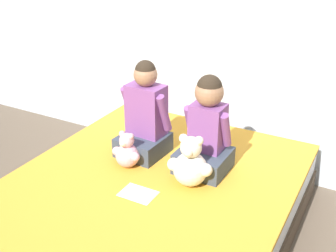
{
  "coord_description": "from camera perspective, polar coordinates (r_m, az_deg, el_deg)",
  "views": [
    {
      "loc": [
        1.15,
        -1.88,
        1.82
      ],
      "look_at": [
        0.0,
        0.24,
        0.68
      ],
      "focal_mm": 45.0,
      "sensor_mm": 36.0,
      "label": 1
    }
  ],
  "objects": [
    {
      "name": "child_on_left",
      "position": [
        2.83,
        -3.13,
        1.36
      ],
      "size": [
        0.35,
        0.33,
        0.65
      ],
      "rotation": [
        0.0,
        0.0,
        -0.06
      ],
      "color": "#384251",
      "rests_on": "bed"
    },
    {
      "name": "teddy_bear_held_by_left_child",
      "position": [
        2.74,
        -5.57,
        -3.55
      ],
      "size": [
        0.21,
        0.16,
        0.25
      ],
      "rotation": [
        0.0,
        0.0,
        -0.05
      ],
      "color": "#DBA3B2",
      "rests_on": "bed"
    },
    {
      "name": "ground_plane",
      "position": [
        2.86,
        -2.37,
        -14.25
      ],
      "size": [
        14.0,
        14.0,
        0.0
      ],
      "primitive_type": "plane",
      "color": "brown"
    },
    {
      "name": "child_on_right",
      "position": [
        2.64,
        5.23,
        -0.56
      ],
      "size": [
        0.32,
        0.31,
        0.63
      ],
      "rotation": [
        0.0,
        0.0,
        -0.01
      ],
      "color": "#384251",
      "rests_on": "bed"
    },
    {
      "name": "teddy_bear_held_by_right_child",
      "position": [
        2.52,
        3.05,
        -5.21
      ],
      "size": [
        0.28,
        0.21,
        0.33
      ],
      "rotation": [
        0.0,
        0.0,
        0.16
      ],
      "color": "silver",
      "rests_on": "bed"
    },
    {
      "name": "bed",
      "position": [
        2.73,
        -2.45,
        -11.07
      ],
      "size": [
        1.69,
        2.0,
        0.4
      ],
      "color": "#473828",
      "rests_on": "ground_plane"
    },
    {
      "name": "wall_behind_bed",
      "position": [
        3.26,
        7.7,
        15.11
      ],
      "size": [
        8.0,
        0.06,
        2.5
      ],
      "color": "silver",
      "rests_on": "ground_plane"
    },
    {
      "name": "sign_card",
      "position": [
        2.51,
        -4.07,
        -9.13
      ],
      "size": [
        0.21,
        0.15,
        0.0
      ],
      "color": "white",
      "rests_on": "bed"
    }
  ]
}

